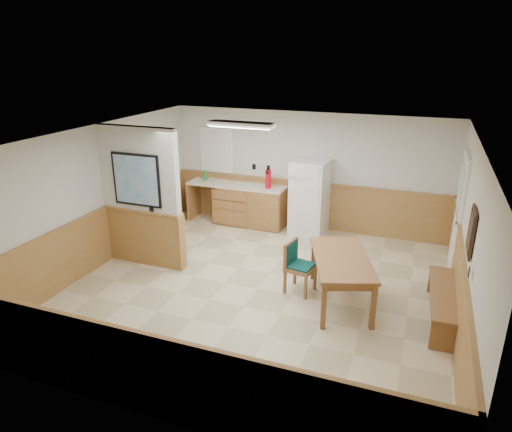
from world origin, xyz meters
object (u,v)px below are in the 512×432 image
at_px(fire_extinguisher, 268,178).
at_px(soap_bottle, 206,175).
at_px(dining_table, 341,263).
at_px(refrigerator, 310,198).
at_px(dining_bench, 443,298).
at_px(dining_chair, 296,262).

bearing_deg(fire_extinguisher, soap_bottle, 167.80).
distance_m(dining_table, fire_extinguisher, 3.32).
distance_m(refrigerator, dining_bench, 3.67).
height_order(fire_extinguisher, soap_bottle, fire_extinguisher).
height_order(refrigerator, dining_chair, refrigerator).
height_order(dining_chair, fire_extinguisher, fire_extinguisher).
bearing_deg(soap_bottle, dining_table, -36.35).
relative_size(refrigerator, dining_bench, 0.94).
distance_m(dining_bench, fire_extinguisher, 4.42).
bearing_deg(soap_bottle, fire_extinguisher, -3.39).
bearing_deg(dining_table, dining_chair, 152.66).
bearing_deg(dining_table, dining_bench, -18.60).
height_order(dining_table, soap_bottle, soap_bottle).
bearing_deg(dining_chair, dining_bench, 7.83).
relative_size(dining_bench, fire_extinguisher, 3.37).
height_order(dining_chair, soap_bottle, soap_bottle).
distance_m(dining_bench, soap_bottle, 5.75).
bearing_deg(refrigerator, dining_chair, -76.60).
bearing_deg(fire_extinguisher, dining_bench, -44.35).
xyz_separation_m(refrigerator, soap_bottle, (-2.44, 0.10, 0.23)).
bearing_deg(soap_bottle, dining_bench, -27.35).
bearing_deg(dining_bench, dining_table, 179.07).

